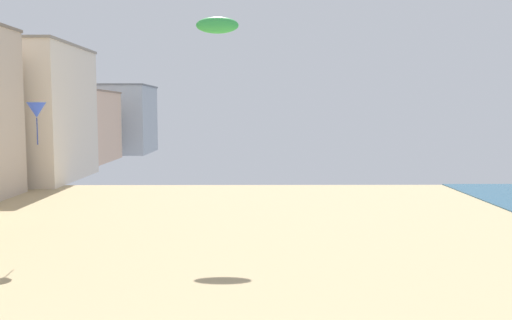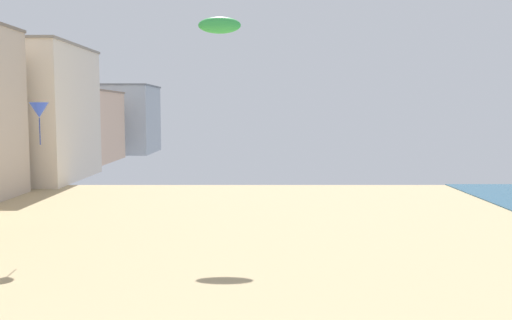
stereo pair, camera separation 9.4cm
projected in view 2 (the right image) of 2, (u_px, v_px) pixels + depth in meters
name	position (u px, v px, depth m)	size (l,w,h in m)	color
boardwalk_hotel_far	(17.00, 113.00, 64.92)	(15.39, 16.79, 16.16)	silver
boardwalk_hotel_distant	(74.00, 127.00, 85.19)	(11.00, 21.16, 11.53)	beige
boardwalk_hotel_furthest	(109.00, 119.00, 106.10)	(17.42, 15.70, 13.20)	#ADB7C1
kite_green_parafoil	(219.00, 25.00, 36.05)	(2.86, 0.79, 1.11)	green
kite_blue_delta	(38.00, 110.00, 32.55)	(1.13, 1.13, 2.56)	blue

